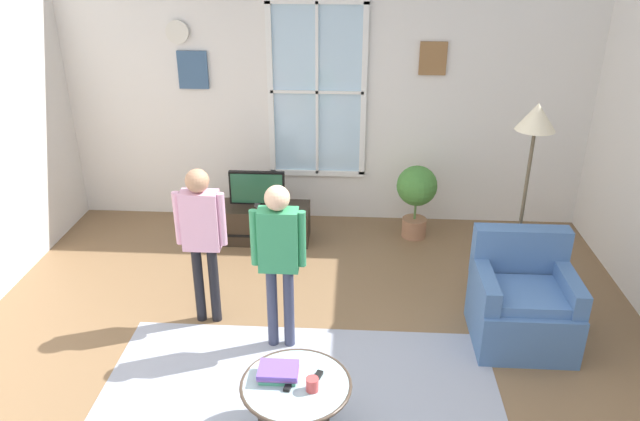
{
  "coord_description": "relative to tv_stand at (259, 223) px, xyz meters",
  "views": [
    {
      "loc": [
        0.34,
        -3.25,
        3.01
      ],
      "look_at": [
        0.09,
        0.72,
        1.18
      ],
      "focal_mm": 33.9,
      "sensor_mm": 36.0,
      "label": 1
    }
  ],
  "objects": [
    {
      "name": "person_pink_shirt",
      "position": [
        -0.2,
        -1.51,
        0.67
      ],
      "size": [
        0.41,
        0.19,
        1.37
      ],
      "color": "black",
      "rests_on": "ground_plane"
    },
    {
      "name": "television",
      "position": [
        0.0,
        -0.0,
        0.4
      ],
      "size": [
        0.58,
        0.08,
        0.39
      ],
      "color": "#4C4C4C",
      "rests_on": "tv_stand"
    },
    {
      "name": "person_green_shirt",
      "position": [
        0.46,
        -1.81,
        0.67
      ],
      "size": [
        0.42,
        0.19,
        1.38
      ],
      "color": "#333851",
      "rests_on": "ground_plane"
    },
    {
      "name": "ground_plane",
      "position": [
        0.68,
        -2.51,
        -0.2
      ],
      "size": [
        6.27,
        6.87,
        0.02
      ],
      "primitive_type": "cube",
      "color": "brown"
    },
    {
      "name": "armchair",
      "position": [
        2.37,
        -1.6,
        0.13
      ],
      "size": [
        0.76,
        0.74,
        0.87
      ],
      "color": "#476B9E",
      "rests_on": "ground_plane"
    },
    {
      "name": "remote_near_cup",
      "position": [
        0.8,
        -2.74,
        0.25
      ],
      "size": [
        0.08,
        0.15,
        0.02
      ],
      "primitive_type": "cube",
      "rotation": [
        0.0,
        0.0,
        -0.34
      ],
      "color": "black",
      "rests_on": "coffee_table"
    },
    {
      "name": "book_stack",
      "position": [
        0.56,
        -2.73,
        0.28
      ],
      "size": [
        0.26,
        0.19,
        0.08
      ],
      "color": "#4EB18B",
      "rests_on": "coffee_table"
    },
    {
      "name": "cup",
      "position": [
        0.78,
        -2.83,
        0.29
      ],
      "size": [
        0.08,
        0.08,
        0.09
      ],
      "primitive_type": "cylinder",
      "color": "#BF3F3F",
      "rests_on": "coffee_table"
    },
    {
      "name": "potted_plant_by_window",
      "position": [
        1.67,
        0.17,
        0.32
      ],
      "size": [
        0.43,
        0.43,
        0.81
      ],
      "color": "#9E6B4C",
      "rests_on": "ground_plane"
    },
    {
      "name": "tv_stand",
      "position": [
        0.0,
        0.0,
        0.0
      ],
      "size": [
        1.08,
        0.43,
        0.39
      ],
      "color": "#2D2319",
      "rests_on": "ground_plane"
    },
    {
      "name": "back_wall",
      "position": [
        0.67,
        0.68,
        1.27
      ],
      "size": [
        5.67,
        0.17,
        2.93
      ],
      "color": "silver",
      "rests_on": "ground_plane"
    },
    {
      "name": "remote_near_books",
      "position": [
        0.64,
        -2.79,
        0.25
      ],
      "size": [
        0.07,
        0.15,
        0.02
      ],
      "primitive_type": "cube",
      "rotation": [
        0.0,
        0.0,
        -0.19
      ],
      "color": "black",
      "rests_on": "coffee_table"
    },
    {
      "name": "coffee_table",
      "position": [
        0.68,
        -2.78,
        0.21
      ],
      "size": [
        0.71,
        0.71,
        0.44
      ],
      "color": "#99B2B7",
      "rests_on": "ground_plane"
    },
    {
      "name": "floor_lamp",
      "position": [
        2.44,
        -1.02,
        1.32
      ],
      "size": [
        0.32,
        0.32,
        1.8
      ],
      "color": "black",
      "rests_on": "ground_plane"
    }
  ]
}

